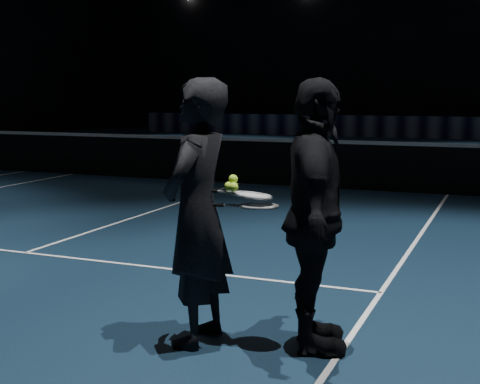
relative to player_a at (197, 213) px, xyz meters
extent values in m
plane|color=black|center=(-3.08, 8.14, -0.97)|extent=(36.00, 36.00, 0.00)
plane|color=black|center=(-3.08, 26.14, 4.03)|extent=(30.00, 0.00, 30.00)
cube|color=black|center=(-3.08, 8.14, -0.52)|extent=(12.80, 0.02, 0.86)
cube|color=white|center=(-3.08, 8.14, -0.06)|extent=(12.80, 0.03, 0.07)
cube|color=black|center=(-3.08, 23.64, -0.52)|extent=(22.00, 0.15, 0.90)
imported|color=black|center=(0.00, 0.00, 0.00)|extent=(0.48, 0.72, 1.95)
imported|color=black|center=(0.83, 0.18, 0.00)|extent=(0.81, 1.23, 1.95)
camera|label=1|loc=(2.10, -4.30, 0.87)|focal=50.00mm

